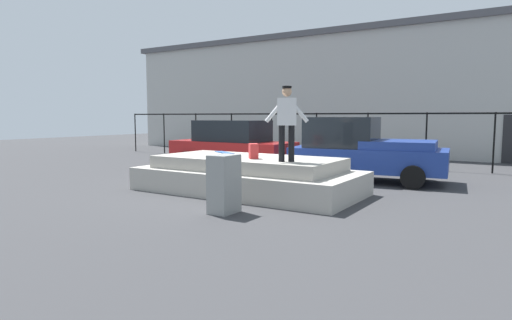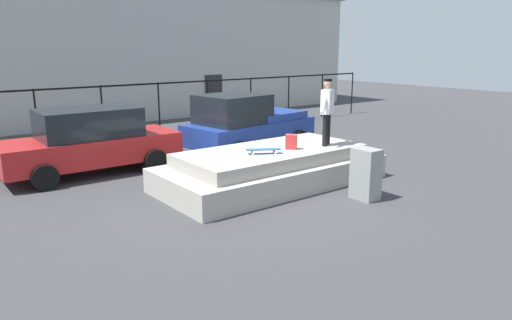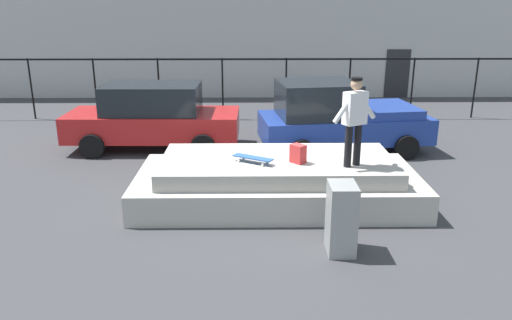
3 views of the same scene
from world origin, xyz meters
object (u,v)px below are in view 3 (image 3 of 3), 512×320
(backpack, at_px, (298,154))
(car_red_sedan_near, at_px, (153,116))
(skateboard, at_px, (253,158))
(skateboarder, at_px, (355,116))
(utility_box, at_px, (341,218))
(car_blue_pickup_mid, at_px, (338,117))

(backpack, xyz_separation_m, car_red_sedan_near, (-3.60, 4.15, -0.19))
(car_red_sedan_near, bearing_deg, skateboard, -56.77)
(skateboarder, height_order, utility_box, skateboarder)
(backpack, relative_size, car_red_sedan_near, 0.08)
(skateboard, bearing_deg, backpack, -0.15)
(backpack, xyz_separation_m, car_blue_pickup_mid, (1.44, 3.81, -0.16))
(backpack, distance_m, car_red_sedan_near, 5.50)
(car_red_sedan_near, distance_m, car_blue_pickup_mid, 5.05)
(skateboard, bearing_deg, car_red_sedan_near, 123.23)
(skateboarder, xyz_separation_m, utility_box, (-0.48, -1.73, -1.31))
(car_blue_pickup_mid, distance_m, utility_box, 5.83)
(skateboarder, xyz_separation_m, backpack, (-1.02, 0.21, -0.80))
(car_red_sedan_near, bearing_deg, skateboarder, -43.29)
(skateboard, relative_size, utility_box, 0.70)
(car_red_sedan_near, relative_size, utility_box, 3.99)
(skateboarder, relative_size, skateboard, 2.08)
(backpack, bearing_deg, car_blue_pickup_mid, 116.35)
(skateboarder, distance_m, skateboard, 2.11)
(skateboard, distance_m, backpack, 0.89)
(utility_box, bearing_deg, backpack, 105.85)
(car_blue_pickup_mid, bearing_deg, skateboarder, -95.90)
(skateboarder, distance_m, car_blue_pickup_mid, 4.15)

